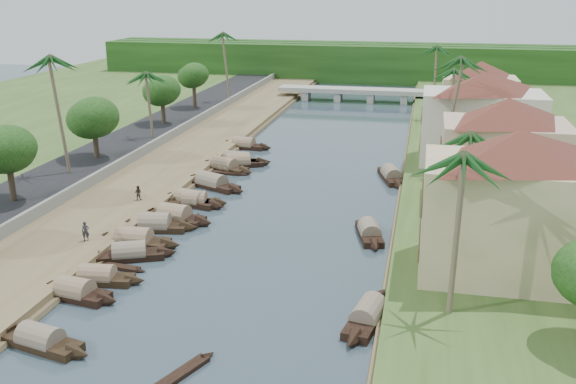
% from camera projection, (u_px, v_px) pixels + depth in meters
% --- Properties ---
extents(ground, '(220.00, 220.00, 0.00)m').
position_uv_depth(ground, '(252.00, 254.00, 50.97)').
color(ground, '#32414B').
rests_on(ground, ground).
extents(left_bank, '(10.00, 180.00, 0.80)m').
position_uv_depth(left_bank, '(162.00, 170.00, 72.65)').
color(left_bank, brown).
rests_on(left_bank, ground).
extents(right_bank, '(16.00, 180.00, 1.20)m').
position_uv_depth(right_bank, '(482.00, 188.00, 65.60)').
color(right_bank, '#304D1F').
rests_on(right_bank, ground).
extents(road, '(8.00, 180.00, 1.40)m').
position_uv_depth(road, '(93.00, 164.00, 74.26)').
color(road, black).
rests_on(road, ground).
extents(retaining_wall, '(0.40, 180.00, 1.10)m').
position_uv_depth(retaining_wall, '(127.00, 160.00, 73.20)').
color(retaining_wall, slate).
rests_on(retaining_wall, left_bank).
extents(treeline, '(120.00, 14.00, 8.00)m').
position_uv_depth(treeline, '(369.00, 62.00, 142.76)').
color(treeline, '#14340E').
rests_on(treeline, ground).
extents(bridge, '(28.00, 4.00, 2.40)m').
position_uv_depth(bridge, '(355.00, 92.00, 117.42)').
color(bridge, '#99998F').
rests_on(bridge, ground).
extents(building_near, '(14.85, 14.85, 10.20)m').
position_uv_depth(building_near, '(513.00, 203.00, 43.35)').
color(building_near, beige).
rests_on(building_near, right_bank).
extents(building_mid, '(14.11, 14.11, 9.70)m').
position_uv_depth(building_mid, '(504.00, 150.00, 58.11)').
color(building_mid, tan).
rests_on(building_mid, right_bank).
extents(building_far, '(15.59, 15.59, 10.20)m').
position_uv_depth(building_far, '(482.00, 117.00, 71.26)').
color(building_far, beige).
rests_on(building_far, right_bank).
extents(building_distant, '(12.62, 12.62, 9.20)m').
position_uv_depth(building_distant, '(479.00, 94.00, 89.82)').
color(building_distant, beige).
rests_on(building_distant, right_bank).
extents(sampan_0, '(7.58, 3.06, 1.99)m').
position_uv_depth(sampan_0, '(41.00, 341.00, 37.82)').
color(sampan_0, black).
rests_on(sampan_0, ground).
extents(sampan_1, '(7.08, 2.62, 2.08)m').
position_uv_depth(sampan_1, '(75.00, 292.00, 43.77)').
color(sampan_1, black).
rests_on(sampan_1, ground).
extents(sampan_2, '(7.31, 2.20, 1.94)m').
position_uv_depth(sampan_2, '(97.00, 277.00, 46.00)').
color(sampan_2, black).
rests_on(sampan_2, ground).
extents(sampan_3, '(7.49, 4.34, 2.04)m').
position_uv_depth(sampan_3, '(129.00, 254.00, 49.95)').
color(sampan_3, black).
rests_on(sampan_3, ground).
extents(sampan_4, '(8.20, 2.16, 2.31)m').
position_uv_depth(sampan_4, '(134.00, 241.00, 52.56)').
color(sampan_4, black).
rests_on(sampan_4, ground).
extents(sampan_5, '(8.00, 3.07, 2.46)m').
position_uv_depth(sampan_5, '(174.00, 217.00, 57.87)').
color(sampan_5, black).
rests_on(sampan_5, ground).
extents(sampan_6, '(7.83, 2.96, 2.28)m').
position_uv_depth(sampan_6, '(155.00, 226.00, 55.90)').
color(sampan_6, black).
rests_on(sampan_6, ground).
extents(sampan_7, '(8.13, 3.59, 2.13)m').
position_uv_depth(sampan_7, '(190.00, 200.00, 62.43)').
color(sampan_7, black).
rests_on(sampan_7, ground).
extents(sampan_8, '(6.79, 2.45, 2.08)m').
position_uv_depth(sampan_8, '(195.00, 202.00, 62.12)').
color(sampan_8, black).
rests_on(sampan_8, ground).
extents(sampan_9, '(8.98, 5.45, 2.29)m').
position_uv_depth(sampan_9, '(212.00, 183.00, 67.76)').
color(sampan_9, black).
rests_on(sampan_9, ground).
extents(sampan_10, '(8.20, 4.40, 2.23)m').
position_uv_depth(sampan_10, '(224.00, 167.00, 73.90)').
color(sampan_10, black).
rests_on(sampan_10, ground).
extents(sampan_11, '(8.23, 4.91, 2.33)m').
position_uv_depth(sampan_11, '(238.00, 163.00, 75.56)').
color(sampan_11, black).
rests_on(sampan_11, ground).
extents(sampan_12, '(8.60, 2.41, 2.04)m').
position_uv_depth(sampan_12, '(237.00, 160.00, 77.03)').
color(sampan_12, black).
rests_on(sampan_12, ground).
extents(sampan_13, '(8.07, 2.59, 2.18)m').
position_uv_depth(sampan_13, '(244.00, 145.00, 83.99)').
color(sampan_13, black).
rests_on(sampan_13, ground).
extents(sampan_14, '(3.12, 8.49, 2.05)m').
position_uv_depth(sampan_14, '(368.00, 315.00, 40.77)').
color(sampan_14, black).
rests_on(sampan_14, ground).
extents(sampan_15, '(3.30, 7.56, 2.02)m').
position_uv_depth(sampan_15, '(369.00, 232.00, 54.40)').
color(sampan_15, black).
rests_on(sampan_15, ground).
extents(sampan_16, '(3.98, 8.77, 2.13)m').
position_uv_depth(sampan_16, '(391.00, 176.00, 70.56)').
color(sampan_16, black).
rests_on(sampan_16, ground).
extents(canoe_0, '(2.86, 5.43, 0.74)m').
position_uv_depth(canoe_0, '(181.00, 374.00, 35.09)').
color(canoe_0, black).
rests_on(canoe_0, ground).
extents(canoe_1, '(4.35, 1.17, 0.70)m').
position_uv_depth(canoe_1, '(121.00, 268.00, 48.33)').
color(canoe_1, black).
rests_on(canoe_1, ground).
extents(canoe_2, '(5.98, 1.16, 0.86)m').
position_uv_depth(canoe_2, '(223.00, 173.00, 72.67)').
color(canoe_2, black).
rests_on(canoe_2, ground).
extents(palm_0, '(3.20, 3.20, 11.48)m').
position_uv_depth(palm_0, '(462.00, 160.00, 36.51)').
color(palm_0, '#70614B').
rests_on(palm_0, ground).
extents(palm_1, '(3.20, 3.20, 9.78)m').
position_uv_depth(palm_1, '(466.00, 137.00, 49.25)').
color(palm_1, '#70614B').
rests_on(palm_1, ground).
extents(palm_2, '(3.20, 3.20, 13.65)m').
position_uv_depth(palm_2, '(451.00, 62.00, 64.95)').
color(palm_2, '#70614B').
rests_on(palm_2, ground).
extents(palm_3, '(3.20, 3.20, 10.64)m').
position_uv_depth(palm_3, '(454.00, 72.00, 79.92)').
color(palm_3, '#70614B').
rests_on(palm_3, ground).
extents(palm_5, '(3.20, 3.20, 13.59)m').
position_uv_depth(palm_5, '(56.00, 61.00, 64.60)').
color(palm_5, '#70614B').
rests_on(palm_5, ground).
extents(palm_6, '(3.20, 3.20, 9.83)m').
position_uv_depth(palm_6, '(148.00, 75.00, 81.58)').
color(palm_6, '#70614B').
rests_on(palm_6, ground).
extents(palm_7, '(3.20, 3.20, 12.06)m').
position_uv_depth(palm_7, '(437.00, 49.00, 94.12)').
color(palm_7, '#70614B').
rests_on(palm_7, ground).
extents(palm_8, '(3.20, 3.20, 12.79)m').
position_uv_depth(palm_8, '(227.00, 35.00, 107.31)').
color(palm_8, '#70614B').
rests_on(palm_8, ground).
extents(tree_2, '(5.07, 5.07, 6.92)m').
position_uv_depth(tree_2, '(7.00, 150.00, 57.94)').
color(tree_2, '#4C3D2B').
rests_on(tree_2, ground).
extents(tree_3, '(5.47, 5.47, 6.88)m').
position_uv_depth(tree_3, '(93.00, 119.00, 72.72)').
color(tree_3, '#4C3D2B').
rests_on(tree_3, ground).
extents(tree_4, '(4.93, 4.93, 6.70)m').
position_uv_depth(tree_4, '(162.00, 91.00, 91.13)').
color(tree_4, '#4C3D2B').
rests_on(tree_4, ground).
extents(tree_5, '(4.53, 4.53, 6.99)m').
position_uv_depth(tree_5, '(194.00, 76.00, 103.08)').
color(tree_5, '#4C3D2B').
rests_on(tree_5, ground).
extents(tree_6, '(3.97, 3.97, 6.56)m').
position_uv_depth(tree_6, '(528.00, 121.00, 71.11)').
color(tree_6, '#4C3D2B').
rests_on(tree_6, ground).
extents(person_near, '(0.70, 0.61, 1.61)m').
position_uv_depth(person_near, '(86.00, 231.00, 51.36)').
color(person_near, '#26272E').
rests_on(person_near, left_bank).
extents(person_far, '(0.73, 0.60, 1.42)m').
position_uv_depth(person_far, '(138.00, 193.00, 61.19)').
color(person_far, '#302921').
rests_on(person_far, left_bank).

